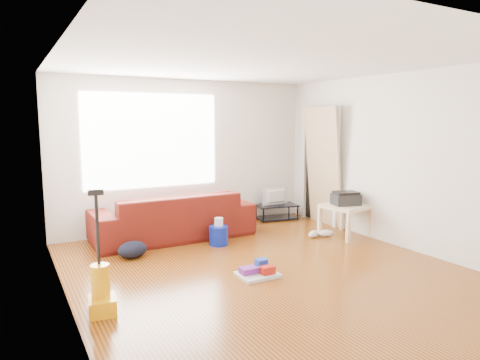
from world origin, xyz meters
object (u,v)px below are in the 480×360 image
sofa (174,238)px  tv_stand (277,212)px  vacuum (101,291)px  cleaning_tray (258,272)px  bucket (219,245)px  side_table (345,210)px  backpack (133,258)px

sofa → tv_stand: 2.14m
tv_stand → vacuum: size_ratio=0.68×
sofa → cleaning_tray: size_ratio=5.28×
cleaning_tray → vacuum: 1.83m
bucket → cleaning_tray: bearing=-96.5°
tv_stand → cleaning_tray: (-1.83, -2.33, -0.10)m
tv_stand → side_table: side_table is taller
tv_stand → backpack: bearing=-152.8°
side_table → vacuum: vacuum is taller
side_table → bucket: 2.09m
sofa → backpack: 1.06m
cleaning_tray → vacuum: vacuum is taller
tv_stand → bucket: (-1.68, -0.96, -0.15)m
backpack → vacuum: size_ratio=0.34×
side_table → backpack: (-3.25, 0.56, -0.42)m
tv_stand → vacuum: vacuum is taller
side_table → cleaning_tray: bearing=-158.6°
bucket → cleaning_tray: 1.38m
sofa → backpack: bearing=38.7°
sofa → backpack: sofa is taller
side_table → backpack: 3.32m
sofa → bucket: 0.82m
backpack → vacuum: 1.68m
sofa → bucket: bearing=123.0°
backpack → bucket: bearing=-18.3°
sofa → cleaning_tray: 2.08m
sofa → vacuum: (-1.53, -2.17, 0.22)m
cleaning_tray → backpack: (-1.12, 1.39, -0.05)m
cleaning_tray → tv_stand: bearing=51.8°
backpack → vacuum: bearing=-132.0°
bucket → backpack: size_ratio=0.70×
backpack → vacuum: (-0.70, -1.51, 0.22)m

